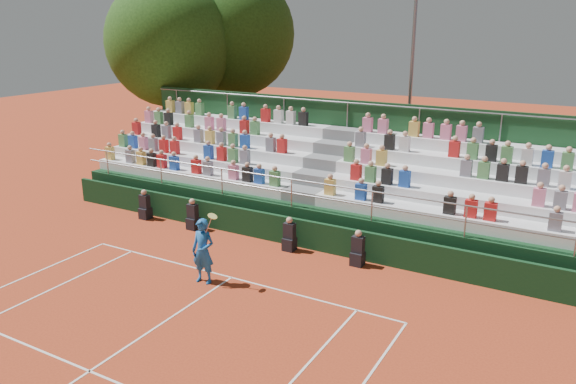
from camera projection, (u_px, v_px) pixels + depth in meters
The scene contains 8 objects.
ground at pixel (231, 278), 17.06m from camera, with size 90.00×90.00×0.00m, color #AD3C1C.
courtside_wall at pixel (284, 230), 19.58m from camera, with size 20.00×0.15×1.00m, color black.
line_officials at pixel (239, 227), 19.94m from camera, with size 9.42×0.40×1.19m.
grandstand at pixel (324, 190), 22.11m from camera, with size 20.00×5.20×4.40m.
tennis_player at pixel (203, 251), 16.49m from camera, with size 0.91×0.53×2.22m.
tree_west at pixel (170, 43), 29.64m from camera, with size 6.77×6.77×9.79m.
tree_east at pixel (232, 34), 31.67m from camera, with size 7.11×7.11×10.35m.
floodlight_mast at pixel (412, 71), 25.78m from camera, with size 0.60×0.25×9.23m.
Camera 1 is at (9.15, -12.70, 7.46)m, focal length 35.00 mm.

